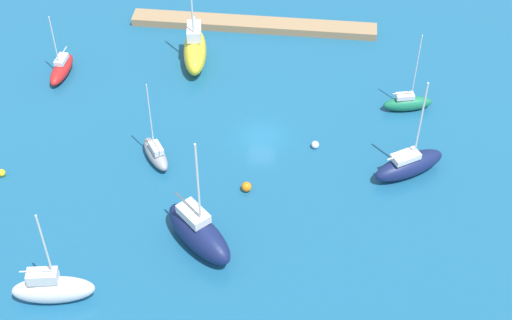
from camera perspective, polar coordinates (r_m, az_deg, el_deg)
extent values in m
plane|color=#19567F|center=(71.59, 0.43, 1.81)|extent=(160.00, 160.00, 0.00)
cube|color=#997A56|center=(85.92, -0.18, 10.16)|extent=(27.34, 2.38, 0.86)
ellipsoid|color=#141E4C|center=(61.27, -4.31, -5.54)|extent=(7.24, 7.16, 2.86)
cube|color=silver|center=(60.26, -4.74, -4.07)|extent=(3.04, 3.02, 0.77)
cylinder|color=silver|center=(56.88, -4.38, -1.98)|extent=(0.18, 0.18, 8.55)
cylinder|color=silver|center=(60.28, -5.17, -3.33)|extent=(2.53, 2.48, 0.15)
ellipsoid|color=white|center=(59.85, -15.00, -9.42)|extent=(6.46, 2.82, 2.41)
cube|color=silver|center=(58.67, -15.78, -8.42)|extent=(2.40, 1.44, 0.96)
cylinder|color=silver|center=(56.19, -15.55, -6.48)|extent=(0.15, 0.15, 7.07)
cylinder|color=silver|center=(58.28, -16.25, -8.03)|extent=(2.36, 0.51, 0.12)
ellipsoid|color=#19724C|center=(75.61, 11.34, 4.19)|extent=(5.04, 2.47, 1.45)
cube|color=silver|center=(74.91, 11.15, 4.74)|extent=(1.89, 1.22, 0.48)
cylinder|color=silver|center=(73.08, 11.99, 6.84)|extent=(0.12, 0.12, 7.24)
cylinder|color=silver|center=(74.58, 10.96, 4.96)|extent=(1.88, 0.52, 0.09)
ellipsoid|color=yellow|center=(80.06, -4.61, 8.14)|extent=(3.44, 7.69, 2.96)
cube|color=silver|center=(79.38, -4.69, 9.61)|extent=(1.80, 2.85, 1.18)
cylinder|color=silver|center=(76.51, -4.87, 11.59)|extent=(0.18, 0.18, 8.84)
cylinder|color=silver|center=(79.26, -4.71, 10.19)|extent=(0.53, 2.60, 0.14)
ellipsoid|color=red|center=(81.03, -14.42, 6.61)|extent=(1.87, 5.27, 1.47)
cube|color=silver|center=(80.77, -14.44, 7.34)|extent=(1.06, 1.92, 0.49)
cylinder|color=silver|center=(78.79, -14.95, 8.61)|extent=(0.12, 0.12, 5.80)
cylinder|color=silver|center=(80.95, -14.36, 7.79)|extent=(0.23, 2.44, 0.10)
ellipsoid|color=gray|center=(69.25, -7.56, 0.45)|extent=(3.77, 4.68, 1.49)
cube|color=silver|center=(68.29, -7.52, 0.89)|extent=(1.65, 1.88, 0.58)
cylinder|color=silver|center=(66.61, -7.96, 3.25)|extent=(0.11, 0.11, 7.04)
cylinder|color=silver|center=(67.80, -7.47, 1.03)|extent=(1.04, 1.52, 0.09)
ellipsoid|color=#141E4C|center=(68.55, 11.44, -0.39)|extent=(7.02, 5.55, 2.03)
cube|color=silver|center=(67.41, 11.20, 0.25)|extent=(2.81, 2.44, 0.54)
cylinder|color=silver|center=(65.41, 12.29, 2.90)|extent=(0.17, 0.17, 8.06)
cylinder|color=silver|center=(66.86, 10.87, 0.38)|extent=(2.51, 1.66, 0.13)
sphere|color=yellow|center=(71.16, -18.60, -0.93)|extent=(0.69, 0.69, 0.69)
sphere|color=white|center=(70.36, 4.48, 1.15)|extent=(0.72, 0.72, 0.72)
sphere|color=orange|center=(66.07, -0.72, -2.03)|extent=(0.90, 0.90, 0.90)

